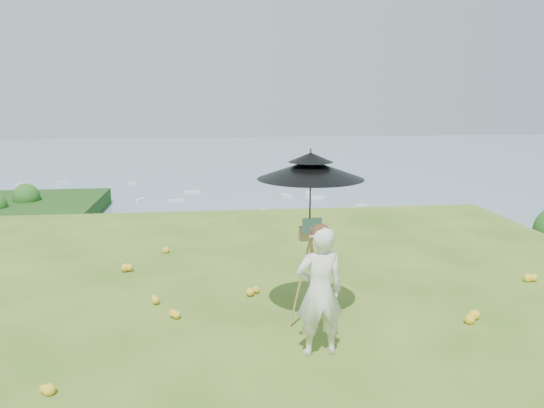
{
  "coord_description": "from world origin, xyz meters",
  "views": [
    {
      "loc": [
        -0.09,
        -6.42,
        2.95
      ],
      "look_at": [
        0.9,
        2.14,
        1.16
      ],
      "focal_mm": 35.0,
      "sensor_mm": 36.0,
      "label": 1
    }
  ],
  "objects": [
    {
      "name": "harbor_town",
      "position": [
        0.0,
        75.0,
        -29.5
      ],
      "size": [
        110.0,
        22.0,
        5.0
      ],
      "primitive_type": null,
      "color": "silver",
      "rests_on": "shoreline_tier"
    },
    {
      "name": "moored_boats",
      "position": [
        -12.5,
        161.0,
        -33.65
      ],
      "size": [
        140.0,
        140.0,
        0.7
      ],
      "primitive_type": null,
      "color": "silver",
      "rests_on": "bay_water"
    },
    {
      "name": "sun_umbrella",
      "position": [
        1.09,
        -0.22,
        1.77
      ],
      "size": [
        1.64,
        1.64,
        1.09
      ],
      "primitive_type": null,
      "rotation": [
        0.0,
        0.0,
        0.33
      ],
      "color": "black",
      "rests_on": "field_easel"
    },
    {
      "name": "ground",
      "position": [
        0.0,
        0.0,
        0.0
      ],
      "size": [
        14.0,
        14.0,
        0.0
      ],
      "primitive_type": "plane",
      "color": "#3B5E1A",
      "rests_on": "ground"
    },
    {
      "name": "slope_trees",
      "position": [
        0.0,
        35.0,
        -15.0
      ],
      "size": [
        110.0,
        50.0,
        6.0
      ],
      "primitive_type": null,
      "color": "#265319",
      "rests_on": "forest_slope"
    },
    {
      "name": "shoreline_tier",
      "position": [
        0.0,
        75.0,
        -36.0
      ],
      "size": [
        170.0,
        28.0,
        8.0
      ],
      "primitive_type": "cube",
      "color": "#686253",
      "rests_on": "bay_water"
    },
    {
      "name": "field_easel",
      "position": [
        1.09,
        -0.25,
        0.74
      ],
      "size": [
        0.6,
        0.6,
        1.48
      ],
      "primitive_type": null,
      "rotation": [
        0.0,
        0.0,
        0.07
      ],
      "color": "#A06F43",
      "rests_on": "ground"
    },
    {
      "name": "bay_water",
      "position": [
        0.0,
        240.0,
        -34.0
      ],
      "size": [
        700.0,
        700.0,
        0.0
      ],
      "primitive_type": "plane",
      "color": "#7186A2",
      "rests_on": "ground"
    },
    {
      "name": "painter_cap",
      "position": [
        1.09,
        -0.86,
        1.48
      ],
      "size": [
        0.27,
        0.31,
        0.1
      ],
      "primitive_type": null,
      "rotation": [
        0.0,
        0.0,
        0.23
      ],
      "color": "#C96E7C",
      "rests_on": "painter"
    },
    {
      "name": "wildflowers",
      "position": [
        0.0,
        0.25,
        0.06
      ],
      "size": [
        10.0,
        10.5,
        0.12
      ],
      "primitive_type": null,
      "color": "yellow",
      "rests_on": "ground"
    },
    {
      "name": "painter",
      "position": [
        1.09,
        -0.86,
        0.76
      ],
      "size": [
        0.59,
        0.42,
        1.53
      ],
      "primitive_type": "imported",
      "rotation": [
        0.0,
        0.0,
        3.24
      ],
      "color": "silver",
      "rests_on": "ground"
    }
  ]
}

